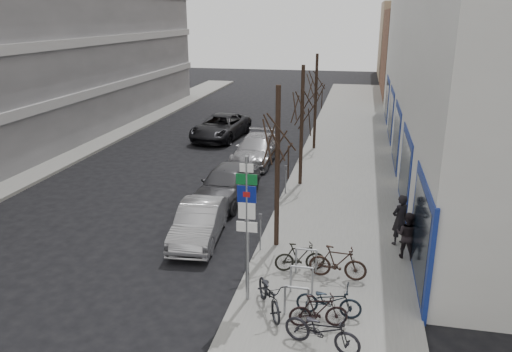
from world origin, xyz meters
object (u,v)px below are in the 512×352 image
at_px(meter_mid, 286,177).
at_px(parked_car_mid, 227,183).
at_px(bike_rack, 302,277).
at_px(pedestrian_near, 400,220).
at_px(bike_near_left, 270,292).
at_px(lane_car, 221,127).
at_px(highway_sign_pole, 247,221).
at_px(bike_mid_curb, 329,298).
at_px(tree_mid, 302,97).
at_px(meter_back, 301,145).
at_px(tree_near, 278,130).
at_px(parked_car_front, 199,222).
at_px(pedestrian_far, 407,235).
at_px(tree_far, 316,79).
at_px(meter_front, 260,228).
at_px(bike_mid_inner, 300,257).
at_px(bike_far_inner, 338,262).
at_px(bike_far_curb, 322,327).
at_px(bike_near_right, 318,311).
at_px(parked_car_back, 256,149).

xyz_separation_m(meter_mid, parked_car_mid, (-2.35, -0.97, -0.13)).
relative_size(bike_rack, pedestrian_near, 1.29).
distance_m(bike_near_left, lane_car, 19.76).
bearing_deg(highway_sign_pole, bike_mid_curb, -8.48).
xyz_separation_m(bike_rack, meter_mid, (-1.65, 7.90, 0.26)).
height_order(tree_mid, parked_car_mid, tree_mid).
bearing_deg(meter_back, bike_rack, -82.98).
distance_m(tree_near, parked_car_mid, 5.92).
relative_size(bike_near_left, pedestrian_near, 1.05).
height_order(tree_near, parked_car_front, tree_near).
distance_m(lane_car, pedestrian_far, 17.99).
distance_m(tree_mid, tree_far, 6.50).
xyz_separation_m(bike_rack, meter_front, (-1.65, 2.40, 0.26)).
distance_m(bike_rack, tree_mid, 10.08).
height_order(bike_rack, bike_mid_inner, bike_mid_inner).
relative_size(highway_sign_pole, bike_near_left, 2.28).
distance_m(tree_near, lane_car, 16.26).
distance_m(meter_front, pedestrian_far, 4.67).
bearing_deg(meter_back, meter_mid, -90.00).
relative_size(bike_far_inner, lane_car, 0.31).
distance_m(tree_far, meter_front, 13.88).
bearing_deg(pedestrian_near, tree_near, -24.56).
distance_m(tree_mid, meter_front, 7.70).
xyz_separation_m(bike_far_curb, parked_car_mid, (-4.75, 9.22, 0.07)).
bearing_deg(tree_mid, pedestrian_near, -54.40).
bearing_deg(bike_far_inner, parked_car_front, 72.30).
xyz_separation_m(bike_far_curb, lane_car, (-8.03, 19.90, 0.04)).
distance_m(bike_mid_curb, pedestrian_near, 5.15).
bearing_deg(bike_far_curb, bike_rack, 33.89).
relative_size(bike_near_right, bike_mid_curb, 0.88).
bearing_deg(bike_near_left, lane_car, 82.66).
bearing_deg(pedestrian_near, pedestrian_far, 63.81).
bearing_deg(bike_rack, bike_far_curb, -71.81).
distance_m(bike_near_right, bike_mid_curb, 0.58).
xyz_separation_m(bike_near_right, parked_car_front, (-4.54, 4.51, 0.06)).
distance_m(bike_near_right, parked_car_front, 6.40).
bearing_deg(parked_car_back, meter_mid, -64.09).
distance_m(meter_front, bike_far_inner, 2.93).
bearing_deg(tree_mid, bike_rack, -82.72).
xyz_separation_m(highway_sign_pole, parked_car_mid, (-2.60, 7.54, -1.68)).
bearing_deg(bike_rack, meter_back, 97.02).
bearing_deg(tree_near, highway_sign_pole, -93.26).
relative_size(bike_mid_inner, lane_car, 0.28).
distance_m(highway_sign_pole, bike_near_right, 2.86).
distance_m(meter_mid, parked_car_mid, 2.55).
xyz_separation_m(meter_back, bike_far_inner, (2.58, -12.37, -0.25)).
distance_m(tree_far, lane_car, 7.15).
relative_size(tree_mid, meter_mid, 4.33).
relative_size(highway_sign_pole, tree_near, 0.76).
distance_m(meter_back, bike_far_inner, 12.64).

